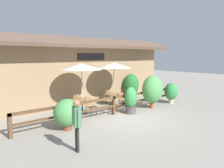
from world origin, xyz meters
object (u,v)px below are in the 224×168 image
(chair_near_wallside, at_px, (75,101))
(pedestrian, at_px, (77,118))
(chair_near_streetside, at_px, (90,106))
(dining_table_middle, at_px, (114,96))
(chair_middle_streetside, at_px, (122,99))
(potted_plant_corner_fern, at_px, (131,85))
(potted_plant_small_flowering, at_px, (131,100))
(patio_umbrella_middle, at_px, (114,65))
(dining_table_near, at_px, (82,102))
(potted_plant_tall_tropical, at_px, (171,92))
(potted_plant_broad_leaf, at_px, (152,90))
(potted_plant_entrance_palm, at_px, (67,113))
(chair_middle_wallside, at_px, (107,96))
(patio_umbrella_near, at_px, (82,67))

(chair_near_wallside, distance_m, pedestrian, 5.66)
(chair_near_streetside, distance_m, chair_near_wallside, 1.49)
(dining_table_middle, distance_m, chair_middle_streetside, 0.76)
(chair_near_wallside, distance_m, potted_plant_corner_fern, 4.89)
(potted_plant_small_flowering, bearing_deg, chair_middle_streetside, 63.96)
(chair_near_streetside, distance_m, chair_middle_streetside, 2.46)
(patio_umbrella_middle, xyz_separation_m, potted_plant_small_flowering, (-0.63, -2.09, -1.79))
(dining_table_near, bearing_deg, potted_plant_tall_tropical, -18.80)
(dining_table_middle, xyz_separation_m, potted_plant_corner_fern, (2.40, 0.83, 0.37))
(chair_middle_streetside, xyz_separation_m, potted_plant_broad_leaf, (1.15, -1.32, 0.61))
(dining_table_middle, distance_m, potted_plant_small_flowering, 2.19)
(dining_table_near, distance_m, patio_umbrella_middle, 3.10)
(dining_table_near, height_order, potted_plant_small_flowering, potted_plant_small_flowering)
(potted_plant_entrance_palm, height_order, potted_plant_corner_fern, potted_plant_corner_fern)
(patio_umbrella_middle, xyz_separation_m, potted_plant_tall_tropical, (3.15, -2.05, -1.73))
(chair_near_wallside, distance_m, potted_plant_small_flowering, 3.26)
(chair_middle_wallside, relative_size, potted_plant_broad_leaf, 0.45)
(chair_middle_streetside, height_order, potted_plant_broad_leaf, potted_plant_broad_leaf)
(potted_plant_entrance_palm, distance_m, potted_plant_corner_fern, 7.55)
(patio_umbrella_near, relative_size, potted_plant_entrance_palm, 2.05)
(potted_plant_entrance_palm, bearing_deg, potted_plant_small_flowering, 1.62)
(potted_plant_entrance_palm, height_order, pedestrian, pedestrian)
(potted_plant_broad_leaf, xyz_separation_m, potted_plant_entrance_palm, (-5.68, -0.12, -0.39))
(chair_near_streetside, height_order, chair_middle_wallside, same)
(chair_near_wallside, bearing_deg, dining_table_middle, 157.07)
(chair_near_streetside, distance_m, potted_plant_entrance_palm, 2.46)
(potted_plant_broad_leaf, distance_m, pedestrian, 6.84)
(dining_table_middle, bearing_deg, potted_plant_entrance_palm, -153.96)
(patio_umbrella_near, relative_size, dining_table_near, 2.54)
(chair_near_streetside, bearing_deg, potted_plant_corner_fern, 12.72)
(dining_table_middle, bearing_deg, chair_near_streetside, -159.82)
(potted_plant_corner_fern, xyz_separation_m, pedestrian, (-7.71, -5.09, 0.15))
(potted_plant_small_flowering, bearing_deg, dining_table_near, 132.93)
(patio_umbrella_middle, xyz_separation_m, potted_plant_entrance_palm, (-4.50, -2.20, -1.77))
(dining_table_near, xyz_separation_m, dining_table_middle, (2.43, 0.15, 0.00))
(chair_middle_wallside, height_order, potted_plant_tall_tropical, potted_plant_tall_tropical)
(dining_table_middle, bearing_deg, patio_umbrella_middle, 90.00)
(chair_near_streetside, relative_size, chair_middle_streetside, 1.00)
(pedestrian, bearing_deg, potted_plant_small_flowering, -46.10)
(dining_table_middle, height_order, potted_plant_tall_tropical, potted_plant_tall_tropical)
(dining_table_near, relative_size, chair_middle_wallside, 1.23)
(chair_near_streetside, xyz_separation_m, dining_table_middle, (2.43, 0.89, 0.09))
(patio_umbrella_middle, bearing_deg, dining_table_near, -176.53)
(patio_umbrella_near, height_order, potted_plant_tall_tropical, patio_umbrella_near)
(patio_umbrella_near, xyz_separation_m, dining_table_near, (0.00, -0.00, -1.91))
(chair_near_wallside, height_order, dining_table_middle, chair_near_wallside)
(patio_umbrella_middle, relative_size, chair_middle_wallside, 3.12)
(potted_plant_broad_leaf, height_order, pedestrian, potted_plant_broad_leaf)
(potted_plant_small_flowering, relative_size, pedestrian, 0.83)
(pedestrian, bearing_deg, potted_plant_entrance_palm, -2.19)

